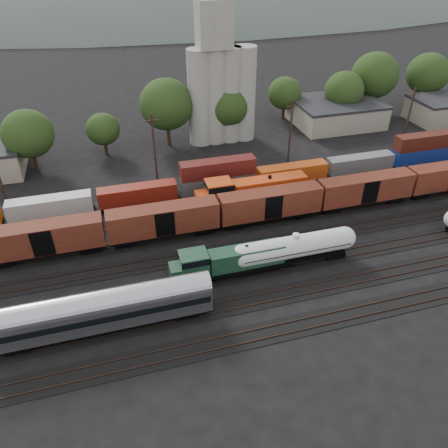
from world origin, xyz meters
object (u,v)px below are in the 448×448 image
object	(u,v)px
orange_locomotive	(249,191)
grain_silo	(221,85)
tank_car_a	(295,248)
passenger_coach	(102,310)
green_locomotive	(225,262)

from	to	relation	value
orange_locomotive	grain_silo	distance (m)	27.52
tank_car_a	passenger_coach	bearing A→B (deg)	-168.12
orange_locomotive	grain_silo	size ratio (longest dim) A/B	0.66
grain_silo	green_locomotive	bearing A→B (deg)	-105.15
green_locomotive	tank_car_a	xyz separation A→B (m)	(9.12, -0.00, 0.24)
tank_car_a	passenger_coach	size ratio (longest dim) A/B	0.73
tank_car_a	grain_silo	xyz separation A→B (m)	(1.98, 41.00, 8.65)
grain_silo	tank_car_a	bearing A→B (deg)	-92.76
passenger_coach	orange_locomotive	xyz separation A→B (m)	(22.83, 20.00, -0.48)
green_locomotive	grain_silo	size ratio (longest dim) A/B	0.54
green_locomotive	tank_car_a	bearing A→B (deg)	-0.00
tank_car_a	orange_locomotive	xyz separation A→B (m)	(-0.93, 15.00, 0.11)
orange_locomotive	green_locomotive	bearing A→B (deg)	-118.63
green_locomotive	passenger_coach	bearing A→B (deg)	-161.14
green_locomotive	passenger_coach	size ratio (longest dim) A/B	0.68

